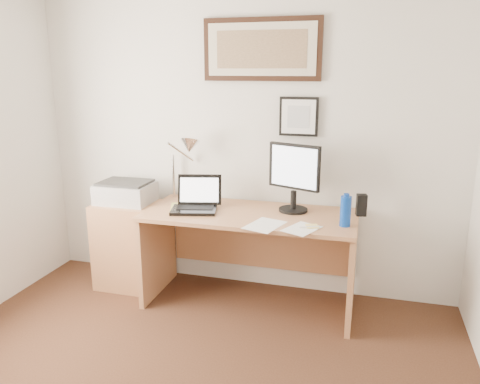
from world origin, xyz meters
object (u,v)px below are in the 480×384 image
(water_bottle, at_px, (346,211))
(book, at_px, (171,208))
(laptop, at_px, (196,203))
(side_cabinet, at_px, (129,245))
(printer, at_px, (126,192))
(lcd_monitor, at_px, (294,174))
(desk, at_px, (252,238))

(water_bottle, relative_size, book, 0.82)
(water_bottle, height_order, laptop, laptop)
(water_bottle, bearing_deg, laptop, 175.59)
(side_cabinet, relative_size, printer, 1.66)
(water_bottle, distance_m, laptop, 1.14)
(laptop, distance_m, lcd_monitor, 0.78)
(book, relative_size, printer, 0.59)
(water_bottle, bearing_deg, printer, 173.77)
(laptop, height_order, lcd_monitor, lcd_monitor)
(lcd_monitor, bearing_deg, water_bottle, -31.45)
(book, height_order, lcd_monitor, lcd_monitor)
(lcd_monitor, bearing_deg, desk, -172.43)
(side_cabinet, distance_m, water_bottle, 1.86)
(printer, bearing_deg, side_cabinet, -65.64)
(water_bottle, bearing_deg, side_cabinet, 174.56)
(desk, height_order, laptop, laptop)
(laptop, bearing_deg, side_cabinet, 172.80)
(water_bottle, distance_m, printer, 1.81)
(side_cabinet, relative_size, laptop, 1.88)
(book, xyz_separation_m, printer, (-0.47, 0.16, 0.06))
(side_cabinet, height_order, desk, desk)
(side_cabinet, bearing_deg, printer, 114.36)
(side_cabinet, height_order, lcd_monitor, lcd_monitor)
(desk, bearing_deg, water_bottle, -16.05)
(water_bottle, distance_m, lcd_monitor, 0.51)
(book, distance_m, lcd_monitor, 0.99)
(book, distance_m, desk, 0.68)
(book, bearing_deg, desk, 15.11)
(desk, distance_m, printer, 1.12)
(desk, height_order, lcd_monitor, lcd_monitor)
(book, height_order, desk, book)
(laptop, height_order, printer, laptop)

